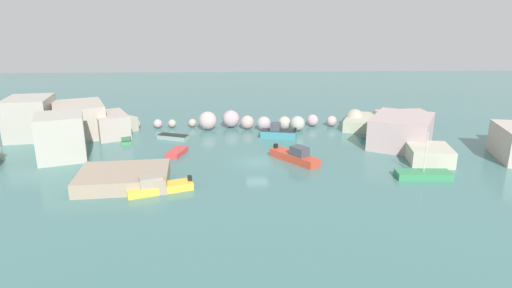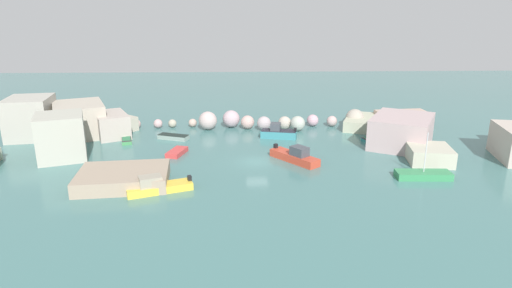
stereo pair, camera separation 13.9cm
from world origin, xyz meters
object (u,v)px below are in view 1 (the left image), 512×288
object	(u,v)px
moored_boat_3	(126,139)
moored_boat_6	(110,167)
moored_boat_2	(173,137)
moored_boat_1	(295,156)
moored_boat_4	(177,152)
moored_boat_7	(158,186)
moored_boat_8	(278,133)
moored_boat_5	(373,139)
stone_dock	(124,178)
moored_boat_0	(423,175)

from	to	relation	value
moored_boat_3	moored_boat_6	bearing A→B (deg)	169.54
moored_boat_2	moored_boat_3	bearing A→B (deg)	26.54
moored_boat_2	moored_boat_6	xyz separation A→B (m)	(-5.25, -11.71, -0.03)
moored_boat_1	moored_boat_4	world-z (taller)	moored_boat_1
moored_boat_3	moored_boat_7	distance (m)	19.26
moored_boat_2	moored_boat_4	world-z (taller)	moored_boat_2
moored_boat_3	moored_boat_8	size ratio (longest dim) A/B	0.88
moored_boat_1	moored_boat_5	xyz separation A→B (m)	(11.58, 8.13, -0.41)
moored_boat_5	stone_dock	bearing A→B (deg)	-171.89
moored_boat_6	moored_boat_7	bearing A→B (deg)	-67.57
moored_boat_4	moored_boat_6	size ratio (longest dim) A/B	1.19
moored_boat_2	moored_boat_7	world-z (taller)	moored_boat_7
moored_boat_1	moored_boat_6	bearing A→B (deg)	-123.93
moored_boat_5	moored_boat_6	world-z (taller)	moored_boat_6
moored_boat_1	moored_boat_7	bearing A→B (deg)	-98.33
stone_dock	moored_boat_1	distance (m)	19.22
moored_boat_3	moored_boat_6	xyz separation A→B (m)	(0.98, -11.10, -0.00)
moored_boat_2	moored_boat_4	size ratio (longest dim) A/B	1.17
moored_boat_0	moored_boat_3	bearing A→B (deg)	-20.98
moored_boat_2	moored_boat_0	bearing A→B (deg)	171.82
moored_boat_7	moored_boat_8	xyz separation A→B (m)	(13.28, 18.60, 0.11)
moored_boat_5	moored_boat_6	size ratio (longest dim) A/B	1.04
moored_boat_3	moored_boat_6	size ratio (longest dim) A/B	1.42
moored_boat_1	moored_boat_7	size ratio (longest dim) A/B	0.96
moored_boat_3	moored_boat_2	bearing A→B (deg)	-99.89
moored_boat_1	moored_boat_6	distance (m)	20.85
moored_boat_2	moored_boat_5	bearing A→B (deg)	-162.86
moored_boat_4	moored_boat_8	world-z (taller)	moored_boat_8
stone_dock	moored_boat_5	size ratio (longest dim) A/B	2.66
stone_dock	moored_boat_6	distance (m)	5.25
moored_boat_0	moored_boat_3	size ratio (longest dim) A/B	1.26
stone_dock	moored_boat_5	bearing A→B (deg)	25.91
stone_dock	moored_boat_6	xyz separation A→B (m)	(-2.62, 4.54, -0.43)
moored_boat_6	moored_boat_7	size ratio (longest dim) A/B	0.49
moored_boat_5	moored_boat_8	bearing A→B (deg)	153.28
moored_boat_3	moored_boat_5	xyz separation A→B (m)	(33.33, -1.19, -0.04)
moored_boat_7	moored_boat_3	bearing A→B (deg)	-87.96
moored_boat_0	moored_boat_6	distance (m)	33.75
moored_boat_4	stone_dock	bearing A→B (deg)	-6.86
stone_dock	moored_boat_2	world-z (taller)	stone_dock
moored_boat_2	moored_boat_8	world-z (taller)	moored_boat_8
moored_boat_4	moored_boat_8	bearing A→B (deg)	134.30
stone_dock	moored_boat_6	size ratio (longest dim) A/B	2.77
moored_boat_0	moored_boat_6	size ratio (longest dim) A/B	1.79
stone_dock	moored_boat_5	distance (m)	33.07
moored_boat_4	moored_boat_7	size ratio (longest dim) A/B	0.59
moored_boat_0	moored_boat_3	world-z (taller)	moored_boat_0
moored_boat_4	moored_boat_3	bearing A→B (deg)	-112.70
stone_dock	moored_boat_4	bearing A→B (deg)	66.96
moored_boat_2	moored_boat_3	xyz separation A→B (m)	(-6.23, -0.61, -0.02)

